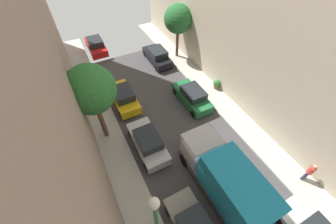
{
  "coord_description": "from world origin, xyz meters",
  "views": [
    {
      "loc": [
        -5.27,
        -4.93,
        13.22
      ],
      "look_at": [
        0.04,
        5.33,
        0.5
      ],
      "focal_mm": 22.06,
      "sensor_mm": 36.0,
      "label": 1
    }
  ],
  "objects_px": {
    "lamp_post": "(156,220)",
    "parked_car_right_1": "(192,96)",
    "parked_car_left_1": "(148,142)",
    "parked_car_left_3": "(96,46)",
    "street_tree_1": "(178,19)",
    "delivery_truck": "(225,180)",
    "parked_car_right_2": "(157,56)",
    "pedestrian": "(310,172)",
    "potted_plant_4": "(217,84)",
    "parked_car_left_2": "(124,97)",
    "street_tree_2": "(90,90)"
  },
  "relations": [
    {
      "from": "parked_car_right_1",
      "to": "pedestrian",
      "type": "bearing_deg",
      "value": -74.33
    },
    {
      "from": "parked_car_left_2",
      "to": "street_tree_1",
      "type": "distance_m",
      "value": 9.62
    },
    {
      "from": "pedestrian",
      "to": "street_tree_1",
      "type": "relative_size",
      "value": 0.31
    },
    {
      "from": "parked_car_left_2",
      "to": "street_tree_2",
      "type": "xyz_separation_m",
      "value": [
        -2.43,
        -2.82,
        4.06
      ]
    },
    {
      "from": "parked_car_left_1",
      "to": "delivery_truck",
      "type": "bearing_deg",
      "value": -62.29
    },
    {
      "from": "parked_car_left_2",
      "to": "street_tree_1",
      "type": "height_order",
      "value": "street_tree_1"
    },
    {
      "from": "parked_car_left_2",
      "to": "street_tree_1",
      "type": "xyz_separation_m",
      "value": [
        7.79,
        4.4,
        3.54
      ]
    },
    {
      "from": "parked_car_right_1",
      "to": "street_tree_2",
      "type": "relative_size",
      "value": 0.67
    },
    {
      "from": "street_tree_1",
      "to": "potted_plant_4",
      "type": "bearing_deg",
      "value": -84.8
    },
    {
      "from": "parked_car_left_1",
      "to": "parked_car_right_2",
      "type": "distance_m",
      "value": 11.2
    },
    {
      "from": "potted_plant_4",
      "to": "lamp_post",
      "type": "distance_m",
      "value": 14.03
    },
    {
      "from": "street_tree_2",
      "to": "lamp_post",
      "type": "bearing_deg",
      "value": -86.32
    },
    {
      "from": "parked_car_right_1",
      "to": "delivery_truck",
      "type": "height_order",
      "value": "delivery_truck"
    },
    {
      "from": "parked_car_right_2",
      "to": "pedestrian",
      "type": "xyz_separation_m",
      "value": [
        2.69,
        -16.76,
        0.35
      ]
    },
    {
      "from": "parked_car_left_2",
      "to": "potted_plant_4",
      "type": "distance_m",
      "value": 8.69
    },
    {
      "from": "parked_car_left_3",
      "to": "parked_car_right_1",
      "type": "height_order",
      "value": "same"
    },
    {
      "from": "parked_car_left_2",
      "to": "lamp_post",
      "type": "height_order",
      "value": "lamp_post"
    },
    {
      "from": "parked_car_left_1",
      "to": "street_tree_1",
      "type": "bearing_deg",
      "value": 51.28
    },
    {
      "from": "lamp_post",
      "to": "parked_car_right_1",
      "type": "bearing_deg",
      "value": 49.07
    },
    {
      "from": "parked_car_left_3",
      "to": "parked_car_left_2",
      "type": "bearing_deg",
      "value": -90.0
    },
    {
      "from": "parked_car_left_1",
      "to": "lamp_post",
      "type": "height_order",
      "value": "lamp_post"
    },
    {
      "from": "pedestrian",
      "to": "lamp_post",
      "type": "height_order",
      "value": "lamp_post"
    },
    {
      "from": "parked_car_left_3",
      "to": "street_tree_2",
      "type": "height_order",
      "value": "street_tree_2"
    },
    {
      "from": "potted_plant_4",
      "to": "lamp_post",
      "type": "height_order",
      "value": "lamp_post"
    },
    {
      "from": "street_tree_2",
      "to": "parked_car_right_2",
      "type": "bearing_deg",
      "value": 43.0
    },
    {
      "from": "street_tree_2",
      "to": "lamp_post",
      "type": "height_order",
      "value": "street_tree_2"
    },
    {
      "from": "street_tree_1",
      "to": "parked_car_left_1",
      "type": "bearing_deg",
      "value": -128.72
    },
    {
      "from": "parked_car_left_2",
      "to": "parked_car_right_1",
      "type": "distance_m",
      "value": 6.03
    },
    {
      "from": "delivery_truck",
      "to": "street_tree_2",
      "type": "bearing_deg",
      "value": 123.86
    },
    {
      "from": "parked_car_left_2",
      "to": "potted_plant_4",
      "type": "bearing_deg",
      "value": -14.86
    },
    {
      "from": "parked_car_right_1",
      "to": "potted_plant_4",
      "type": "relative_size",
      "value": 4.64
    },
    {
      "from": "parked_car_left_1",
      "to": "parked_car_right_1",
      "type": "xyz_separation_m",
      "value": [
        5.4,
        2.64,
        0.0
      ]
    },
    {
      "from": "street_tree_2",
      "to": "parked_car_left_2",
      "type": "bearing_deg",
      "value": 49.21
    },
    {
      "from": "delivery_truck",
      "to": "potted_plant_4",
      "type": "relative_size",
      "value": 7.29
    },
    {
      "from": "parked_car_left_2",
      "to": "delivery_truck",
      "type": "xyz_separation_m",
      "value": [
        2.7,
        -10.47,
        1.07
      ]
    },
    {
      "from": "parked_car_left_3",
      "to": "parked_car_right_2",
      "type": "height_order",
      "value": "same"
    },
    {
      "from": "parked_car_left_1",
      "to": "lamp_post",
      "type": "xyz_separation_m",
      "value": [
        -1.9,
        -5.78,
        3.37
      ]
    },
    {
      "from": "street_tree_1",
      "to": "lamp_post",
      "type": "relative_size",
      "value": 0.92
    },
    {
      "from": "parked_car_left_3",
      "to": "street_tree_1",
      "type": "relative_size",
      "value": 0.75
    },
    {
      "from": "parked_car_left_3",
      "to": "delivery_truck",
      "type": "relative_size",
      "value": 0.64
    },
    {
      "from": "pedestrian",
      "to": "street_tree_2",
      "type": "xyz_separation_m",
      "value": [
        -10.52,
        9.45,
        3.71
      ]
    },
    {
      "from": "parked_car_left_2",
      "to": "parked_car_right_1",
      "type": "bearing_deg",
      "value": -26.48
    },
    {
      "from": "parked_car_left_3",
      "to": "lamp_post",
      "type": "height_order",
      "value": "lamp_post"
    },
    {
      "from": "parked_car_left_3",
      "to": "pedestrian",
      "type": "distance_m",
      "value": 23.45
    },
    {
      "from": "lamp_post",
      "to": "potted_plant_4",
      "type": "bearing_deg",
      "value": 40.77
    },
    {
      "from": "parked_car_right_2",
      "to": "potted_plant_4",
      "type": "height_order",
      "value": "parked_car_right_2"
    },
    {
      "from": "parked_car_left_2",
      "to": "pedestrian",
      "type": "relative_size",
      "value": 2.44
    },
    {
      "from": "pedestrian",
      "to": "potted_plant_4",
      "type": "xyz_separation_m",
      "value": [
        0.31,
        10.05,
        -0.42
      ]
    },
    {
      "from": "parked_car_left_1",
      "to": "street_tree_1",
      "type": "xyz_separation_m",
      "value": [
        7.79,
        9.72,
        3.54
      ]
    },
    {
      "from": "street_tree_1",
      "to": "street_tree_2",
      "type": "distance_m",
      "value": 12.53
    }
  ]
}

